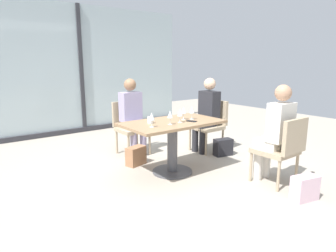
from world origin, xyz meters
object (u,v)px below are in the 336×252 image
(person_far_right, at_px, (207,111))
(chair_front_right, at_px, (282,147))
(handbag_1, at_px, (305,188))
(wine_glass_0, at_px, (152,117))
(handbag_0, at_px, (136,156))
(person_front_right, at_px, (276,129))
(cell_phone_on_table, at_px, (191,121))
(chair_far_right, at_px, (211,122))
(dining_table_main, at_px, (172,135))
(coffee_cup, at_px, (150,120))
(person_near_window, at_px, (133,113))
(chair_near_window, at_px, (130,124))
(wine_glass_1, at_px, (180,113))
(wine_glass_2, at_px, (192,110))
(wine_glass_4, at_px, (170,115))
(wine_glass_3, at_px, (184,110))
(handbag_2, at_px, (223,147))

(person_far_right, bearing_deg, chair_front_right, -99.97)
(person_far_right, height_order, handbag_1, person_far_right)
(wine_glass_0, relative_size, handbag_0, 0.62)
(chair_front_right, distance_m, person_front_right, 0.23)
(cell_phone_on_table, bearing_deg, chair_front_right, -79.76)
(chair_far_right, height_order, handbag_1, chair_far_right)
(chair_front_right, height_order, handbag_1, chair_front_right)
(dining_table_main, xyz_separation_m, coffee_cup, (-0.31, 0.08, 0.24))
(person_near_window, relative_size, handbag_0, 4.20)
(coffee_cup, bearing_deg, person_front_right, -45.43)
(chair_near_window, bearing_deg, chair_front_right, -70.79)
(chair_far_right, distance_m, wine_glass_1, 1.35)
(wine_glass_2, bearing_deg, wine_glass_4, -167.36)
(chair_near_window, distance_m, chair_far_right, 1.40)
(dining_table_main, relative_size, person_front_right, 1.07)
(chair_near_window, relative_size, wine_glass_1, 4.70)
(chair_front_right, relative_size, handbag_1, 2.90)
(person_front_right, bearing_deg, wine_glass_3, 119.43)
(chair_near_window, height_order, chair_front_right, same)
(person_front_right, height_order, wine_glass_3, person_front_right)
(person_near_window, distance_m, wine_glass_0, 1.26)
(dining_table_main, xyz_separation_m, chair_front_right, (0.81, -1.17, -0.04))
(person_front_right, xyz_separation_m, wine_glass_4, (-0.96, 0.92, 0.16))
(wine_glass_0, height_order, wine_glass_3, same)
(chair_far_right, xyz_separation_m, wine_glass_2, (-0.88, -0.49, 0.37))
(wine_glass_1, bearing_deg, dining_table_main, 107.51)
(person_far_right, xyz_separation_m, coffee_cup, (-1.41, -0.37, 0.08))
(dining_table_main, distance_m, chair_far_right, 1.29)
(handbag_0, bearing_deg, wine_glass_1, -82.92)
(person_front_right, bearing_deg, handbag_2, 73.85)
(person_front_right, bearing_deg, chair_far_right, 75.39)
(chair_far_right, bearing_deg, handbag_1, -105.24)
(wine_glass_2, bearing_deg, chair_far_right, 29.04)
(wine_glass_0, height_order, wine_glass_2, same)
(chair_far_right, bearing_deg, person_near_window, 153.59)
(wine_glass_2, relative_size, wine_glass_4, 1.00)
(person_far_right, height_order, wine_glass_1, person_far_right)
(chair_near_window, height_order, coffee_cup, chair_near_window)
(cell_phone_on_table, bearing_deg, wine_glass_4, 157.53)
(wine_glass_0, xyz_separation_m, coffee_cup, (0.11, 0.20, -0.09))
(wine_glass_2, bearing_deg, chair_near_window, 105.02)
(cell_phone_on_table, xyz_separation_m, handbag_2, (0.94, 0.25, -0.59))
(dining_table_main, xyz_separation_m, wine_glass_2, (0.32, -0.03, 0.32))
(chair_front_right, height_order, person_far_right, person_far_right)
(chair_near_window, bearing_deg, coffee_cup, -105.91)
(chair_front_right, xyz_separation_m, wine_glass_3, (-0.60, 1.18, 0.37))
(handbag_2, bearing_deg, coffee_cup, -166.28)
(wine_glass_3, bearing_deg, chair_far_right, 23.95)
(chair_far_right, height_order, handbag_0, chair_far_right)
(handbag_1, height_order, handbag_2, same)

